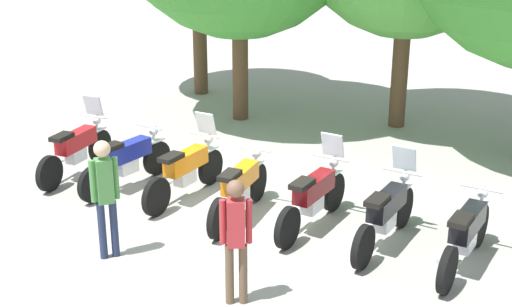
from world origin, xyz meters
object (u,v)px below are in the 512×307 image
motorcycle_4 (313,196)px  motorcycle_2 (186,169)px  person_0 (236,233)px  motorcycle_0 (76,148)px  motorcycle_5 (386,213)px  motorcycle_1 (127,160)px  motorcycle_6 (466,233)px  motorcycle_3 (239,188)px  person_1 (105,190)px

motorcycle_4 → motorcycle_2: bearing=92.9°
person_0 → motorcycle_0: bearing=32.3°
motorcycle_5 → motorcycle_0: bearing=93.1°
motorcycle_1 → motorcycle_6: (5.88, -0.24, 0.00)m
motorcycle_1 → motorcycle_3: same height
motorcycle_0 → motorcycle_5: 5.89m
motorcycle_2 → motorcycle_4: 2.35m
motorcycle_1 → motorcycle_5: motorcycle_5 is taller
motorcycle_3 → motorcycle_6: 3.53m
motorcycle_5 → motorcycle_4: bearing=90.7°
motorcycle_2 → motorcycle_0: bearing=93.7°
motorcycle_2 → motorcycle_6: (4.70, -0.30, -0.01)m
motorcycle_0 → motorcycle_4: (4.71, -0.09, 0.00)m
motorcycle_5 → person_1: bearing=126.9°
motorcycle_6 → person_0: person_0 is taller
motorcycle_3 → motorcycle_5: 2.36m
motorcycle_4 → person_0: size_ratio=1.31×
motorcycle_5 → person_0: person_0 is taller
person_0 → person_1: bearing=54.2°
motorcycle_0 → motorcycle_4: size_ratio=1.00×
motorcycle_5 → motorcycle_6: bearing=-91.9°
motorcycle_2 → motorcycle_5: (3.53, -0.16, 0.00)m
motorcycle_2 → motorcycle_5: size_ratio=1.00×
motorcycle_0 → motorcycle_4: bearing=-95.8°
motorcycle_2 → motorcycle_4: bearing=-88.0°
motorcycle_5 → motorcycle_6: size_ratio=1.00×
motorcycle_5 → motorcycle_2: bearing=92.2°
motorcycle_1 → motorcycle_3: 2.36m
motorcycle_5 → motorcycle_3: bearing=97.6°
motorcycle_2 → person_1: bearing=-172.6°
person_0 → motorcycle_2: bearing=13.4°
motorcycle_5 → motorcycle_1: bearing=93.4°
motorcycle_3 → motorcycle_6: (3.53, -0.02, 0.00)m
motorcycle_2 → person_0: 3.48m
motorcycle_5 → person_0: bearing=158.0°
motorcycle_2 → motorcycle_3: (1.17, -0.28, -0.01)m
motorcycle_0 → motorcycle_3: size_ratio=1.00×
person_0 → person_1: person_1 is taller
motorcycle_1 → motorcycle_6: size_ratio=1.00×
motorcycle_3 → motorcycle_4: 1.20m
motorcycle_1 → motorcycle_5: (4.70, -0.11, 0.01)m
person_1 → motorcycle_3: bearing=-76.6°
motorcycle_4 → person_0: (-0.02, -2.46, 0.46)m
motorcycle_6 → motorcycle_1: bearing=92.4°
motorcycle_1 → motorcycle_5: size_ratio=1.00×
person_0 → person_1: size_ratio=0.95×
motorcycle_3 → person_1: 2.32m
motorcycle_1 → person_0: bearing=-117.0°
motorcycle_3 → motorcycle_5: (2.36, 0.12, 0.01)m
motorcycle_1 → motorcycle_6: bearing=-84.0°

